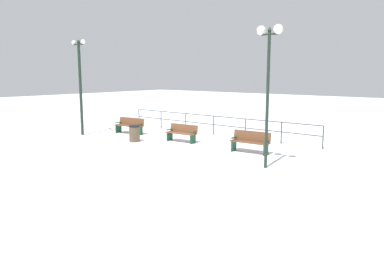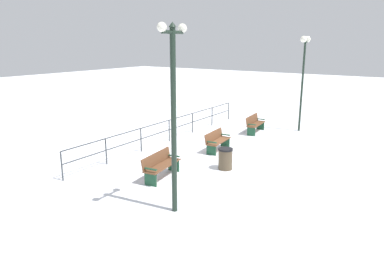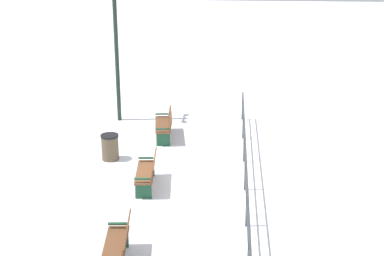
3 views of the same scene
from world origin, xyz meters
name	(u,v)px [view 1 (image 1 of 3)]	position (x,y,z in m)	size (l,w,h in m)	color
ground_plane	(181,142)	(0.00, 0.00, 0.00)	(80.00, 80.00, 0.00)	white
bench_nearest	(130,125)	(-0.12, -3.72, 0.45)	(0.75, 1.74, 0.84)	brown
bench_second	(182,133)	(-0.10, -0.01, 0.43)	(0.63, 1.59, 0.82)	brown
bench_third	(250,141)	(-0.05, 3.71, 0.47)	(0.64, 1.66, 0.87)	brown
lamppost_near	(80,77)	(1.70, -5.38, 3.03)	(0.23, 1.04, 4.91)	#1E2D23
lamppost_middle	(269,60)	(1.70, 5.33, 3.62)	(0.31, 0.92, 4.75)	#1E2D23
waterfront_railing	(214,122)	(-2.64, 0.00, 0.68)	(0.05, 11.53, 1.01)	#383D42
trash_bin	(134,133)	(1.28, -1.78, 0.39)	(0.52, 0.52, 0.77)	brown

